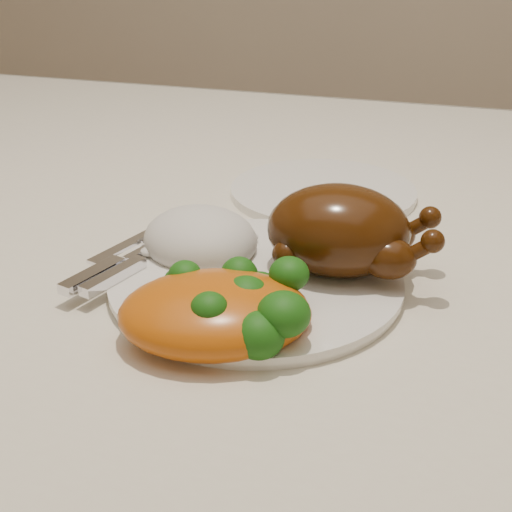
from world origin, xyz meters
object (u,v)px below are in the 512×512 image
(dining_table, at_px, (207,274))
(roast_chicken, at_px, (343,231))
(side_plate, at_px, (323,192))
(dinner_plate, at_px, (256,282))

(dining_table, height_order, roast_chicken, roast_chicken)
(dining_table, height_order, side_plate, side_plate)
(dining_table, xyz_separation_m, dinner_plate, (0.12, -0.20, 0.11))
(side_plate, bearing_deg, dining_table, -164.44)
(side_plate, relative_size, roast_chicken, 1.36)
(dinner_plate, bearing_deg, dining_table, 121.91)
(dining_table, distance_m, roast_chicken, 0.29)
(dinner_plate, bearing_deg, roast_chicken, 27.22)
(roast_chicken, bearing_deg, dining_table, 132.30)
(roast_chicken, bearing_deg, side_plate, 99.36)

